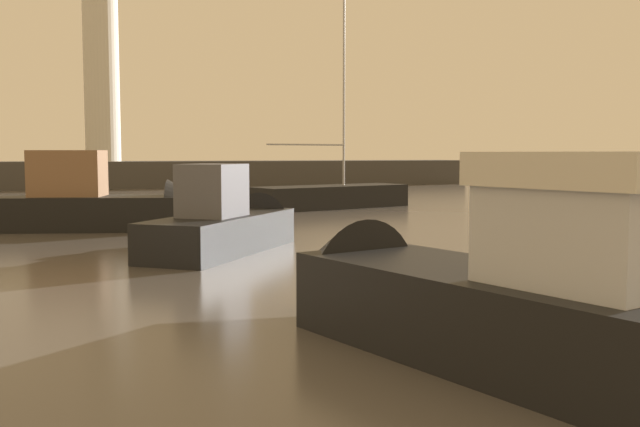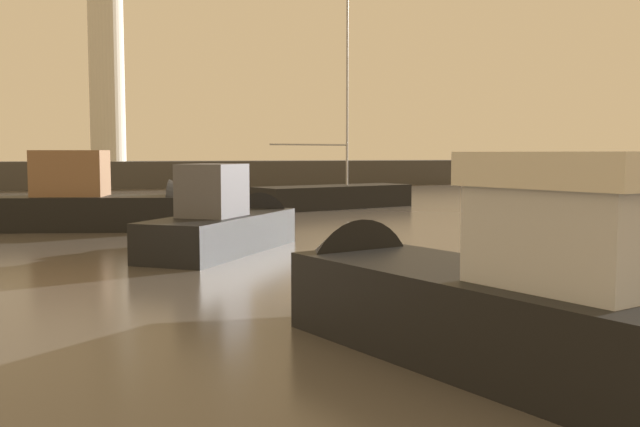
{
  "view_description": "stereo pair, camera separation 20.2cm",
  "coord_description": "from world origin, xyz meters",
  "views": [
    {
      "loc": [
        -5.58,
        -1.56,
        2.9
      ],
      "look_at": [
        1.18,
        18.14,
        1.16
      ],
      "focal_mm": 40.66,
      "sensor_mm": 36.0,
      "label": 1
    },
    {
      "loc": [
        -5.39,
        -1.62,
        2.9
      ],
      "look_at": [
        1.18,
        18.14,
        1.16
      ],
      "focal_mm": 40.66,
      "sensor_mm": 36.0,
      "label": 2
    }
  ],
  "objects": [
    {
      "name": "ground_plane",
      "position": [
        0.0,
        30.37,
        0.0
      ],
      "size": [
        220.0,
        220.0,
        0.0
      ],
      "primitive_type": "plane",
      "color": "#4C4742"
    },
    {
      "name": "breakwater",
      "position": [
        0.0,
        60.73,
        1.1
      ],
      "size": [
        58.67,
        5.12,
        2.21
      ],
      "primitive_type": "cube",
      "color": "#423F3D",
      "rests_on": "ground_plane"
    },
    {
      "name": "lighthouse",
      "position": [
        -3.05,
        60.73,
        9.94
      ],
      "size": [
        2.82,
        2.82,
        16.32
      ],
      "color": "silver",
      "rests_on": "breakwater"
    },
    {
      "name": "motorboat_0",
      "position": [
        -0.88,
        20.01,
        0.76
      ],
      "size": [
        6.43,
        7.37,
        3.0
      ],
      "color": "black",
      "rests_on": "ground_plane"
    },
    {
      "name": "motorboat_2",
      "position": [
        -3.96,
        26.8,
        0.93
      ],
      "size": [
        9.08,
        4.62,
        3.5
      ],
      "color": "black",
      "rests_on": "ground_plane"
    },
    {
      "name": "motorboat_3",
      "position": [
        -0.23,
        7.54,
        0.88
      ],
      "size": [
        4.67,
        9.32,
        3.32
      ],
      "color": "black",
      "rests_on": "ground_plane"
    },
    {
      "name": "sailboat_moored",
      "position": [
        7.34,
        34.37,
        0.64
      ],
      "size": [
        9.1,
        4.98,
        13.13
      ],
      "color": "black",
      "rests_on": "ground_plane"
    }
  ]
}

